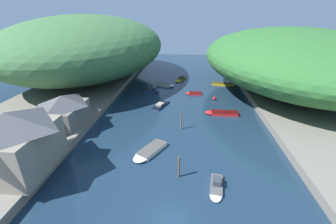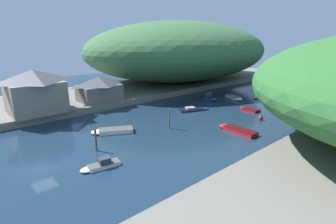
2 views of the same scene
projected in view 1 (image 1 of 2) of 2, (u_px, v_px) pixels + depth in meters
water_surface at (181, 105)px, 49.21m from camera, size 130.00×130.00×0.00m
left_bank at (65, 99)px, 51.02m from camera, size 22.00×120.00×1.26m
right_bank at (308, 106)px, 46.89m from camera, size 22.00×120.00×1.26m
hillside_left at (87, 46)px, 64.10m from camera, size 41.97×58.76×17.02m
hillside_right at (294, 57)px, 55.97m from camera, size 43.20×60.48×14.15m
waterfront_building at (12, 141)px, 25.83m from camera, size 8.52×9.27×7.39m
boathouse_shed at (63, 109)px, 37.53m from camera, size 6.25×8.63×4.92m
right_bank_cottage at (265, 78)px, 55.21m from camera, size 4.47×5.90×5.08m
boat_far_right_bank at (180, 79)px, 67.37m from camera, size 3.59×6.51×0.99m
boat_moored_right at (149, 152)px, 32.19m from camera, size 4.81×6.44×0.62m
boat_red_skiff at (216, 187)px, 25.72m from camera, size 1.95×4.59×1.08m
boat_small_dinghy at (166, 85)px, 61.78m from camera, size 5.47×3.46×0.67m
boat_near_quay at (162, 104)px, 48.92m from camera, size 3.84×6.52×0.77m
boat_navy_launch at (224, 84)px, 62.62m from camera, size 6.69×2.98×0.50m
boat_open_rowboat at (220, 113)px, 44.71m from camera, size 6.46×2.08×0.60m
boat_yellow_tender at (152, 90)px, 57.22m from camera, size 3.75×2.21×1.82m
boat_white_cruiser at (194, 93)px, 55.79m from camera, size 3.84×2.08×0.44m
mooring_post_nearest at (179, 167)px, 27.17m from camera, size 0.27×0.27×2.99m
mooring_post_middle at (181, 120)px, 38.46m from camera, size 0.24×0.24×3.36m
channel_buoy_near at (214, 98)px, 51.96m from camera, size 0.73×0.73×1.09m
person_on_quay at (74, 117)px, 38.36m from camera, size 0.33×0.43×1.69m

